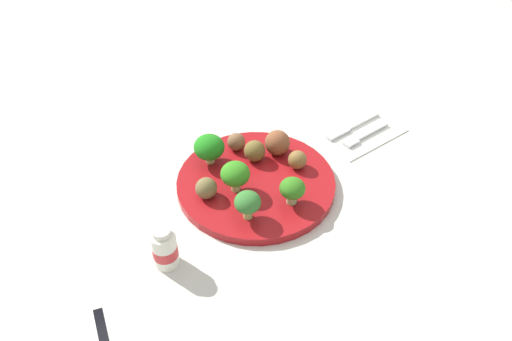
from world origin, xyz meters
TOP-DOWN VIEW (x-y plane):
  - ground_plane at (0.00, 0.00)m, footprint 4.00×4.00m
  - plate at (0.00, 0.00)m, footprint 0.28×0.28m
  - broccoli_floret_front_left at (-0.01, 0.08)m, footprint 0.04×0.04m
  - broccoli_floret_far_rim at (0.04, 0.00)m, footprint 0.05×0.05m
  - broccoli_floret_back_right at (0.07, 0.06)m, footprint 0.04×0.04m
  - broccoli_floret_front_right at (0.04, -0.09)m, footprint 0.06×0.06m
  - meatball_front_left at (-0.08, 0.02)m, footprint 0.03×0.03m
  - meatball_near_rim at (-0.03, -0.04)m, footprint 0.04×0.04m
  - meatball_mid_right at (-0.02, -0.09)m, footprint 0.03×0.03m
  - meatball_mid_left at (-0.08, -0.03)m, footprint 0.05×0.05m
  - meatball_back_right at (0.09, -0.02)m, footprint 0.04×0.04m
  - napkin at (-0.27, 0.00)m, footprint 0.17×0.12m
  - fork at (-0.26, 0.02)m, footprint 0.12×0.02m
  - knife at (-0.26, -0.01)m, footprint 0.15×0.02m
  - yogurt_bottle at (0.21, 0.05)m, footprint 0.04×0.04m

SIDE VIEW (x-z plane):
  - ground_plane at x=0.00m, z-range 0.00..0.00m
  - napkin at x=-0.27m, z-range 0.00..0.01m
  - knife at x=-0.26m, z-range 0.00..0.01m
  - fork at x=-0.26m, z-range 0.00..0.01m
  - plate at x=0.00m, z-range 0.00..0.02m
  - meatball_mid_right at x=-0.02m, z-range 0.02..0.05m
  - meatball_front_left at x=-0.08m, z-range 0.02..0.05m
  - yogurt_bottle at x=0.21m, z-range 0.00..0.07m
  - meatball_back_right at x=0.09m, z-range 0.02..0.05m
  - meatball_near_rim at x=-0.03m, z-range 0.02..0.06m
  - meatball_mid_left at x=-0.08m, z-range 0.02..0.06m
  - broccoli_floret_front_left at x=-0.01m, z-range 0.02..0.07m
  - broccoli_floret_back_right at x=0.07m, z-range 0.02..0.07m
  - broccoli_floret_front_right at x=0.04m, z-range 0.02..0.08m
  - broccoli_floret_far_rim at x=0.04m, z-range 0.02..0.08m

